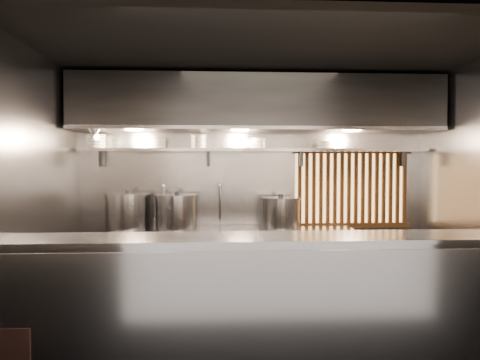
{
  "coord_description": "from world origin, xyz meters",
  "views": [
    {
      "loc": [
        -0.55,
        -4.63,
        1.71
      ],
      "look_at": [
        -0.24,
        0.55,
        1.52
      ],
      "focal_mm": 35.0,
      "sensor_mm": 36.0,
      "label": 1
    }
  ],
  "objects": [
    {
      "name": "ceiling",
      "position": [
        0.0,
        0.0,
        2.8
      ],
      "size": [
        4.5,
        4.5,
        0.0
      ],
      "primitive_type": "plane",
      "rotation": [
        3.14,
        0.0,
        0.0
      ],
      "color": "black",
      "rests_on": "wall_back"
    },
    {
      "name": "bowl_stack_0",
      "position": [
        -2.0,
        1.32,
        1.98
      ],
      "size": [
        0.24,
        0.24,
        0.17
      ],
      "color": "white",
      "rests_on": "bowl_shelf"
    },
    {
      "name": "pendant_bulb",
      "position": [
        -0.1,
        1.2,
        1.96
      ],
      "size": [
        0.09,
        0.09,
        0.19
      ],
      "color": "#2D2D30",
      "rests_on": "exhaust_hood"
    },
    {
      "name": "floor",
      "position": [
        0.0,
        0.0,
        0.0
      ],
      "size": [
        4.5,
        4.5,
        0.0
      ],
      "primitive_type": "plane",
      "color": "black",
      "rests_on": "ground"
    },
    {
      "name": "cooking_bench",
      "position": [
        -0.3,
        1.13,
        0.45
      ],
      "size": [
        3.0,
        0.7,
        0.9
      ],
      "primitive_type": "cube",
      "color": "#949499",
      "rests_on": "floor"
    },
    {
      "name": "serving_counter",
      "position": [
        0.0,
        -0.96,
        0.57
      ],
      "size": [
        4.5,
        0.56,
        1.13
      ],
      "color": "#949499",
      "rests_on": "floor"
    },
    {
      "name": "bowl_stack_2",
      "position": [
        -0.72,
        1.32,
        1.98
      ],
      "size": [
        0.2,
        0.2,
        0.17
      ],
      "color": "white",
      "rests_on": "bowl_shelf"
    },
    {
      "name": "stock_pot_right",
      "position": [
        0.3,
        1.14,
        1.09
      ],
      "size": [
        0.53,
        0.53,
        0.43
      ],
      "rotation": [
        0.0,
        0.0,
        0.07
      ],
      "color": "#949499",
      "rests_on": "cooking_bench"
    },
    {
      "name": "wood_screen",
      "position": [
        1.3,
        1.45,
        1.38
      ],
      "size": [
        1.56,
        0.09,
        1.04
      ],
      "color": "#FFC372",
      "rests_on": "wall_back"
    },
    {
      "name": "bowl_stack_4",
      "position": [
        0.91,
        1.32,
        1.95
      ],
      "size": [
        0.23,
        0.23,
        0.09
      ],
      "color": "white",
      "rests_on": "bowl_shelf"
    },
    {
      "name": "wall_left",
      "position": [
        -2.25,
        0.0,
        1.4
      ],
      "size": [
        0.0,
        3.0,
        3.0
      ],
      "primitive_type": "plane",
      "rotation": [
        1.57,
        0.0,
        1.57
      ],
      "color": "gray",
      "rests_on": "floor"
    },
    {
      "name": "bowl_stack_3",
      "position": [
        0.04,
        1.32,
        1.97
      ],
      "size": [
        0.23,
        0.23,
        0.13
      ],
      "color": "white",
      "rests_on": "bowl_shelf"
    },
    {
      "name": "stock_pot_left",
      "position": [
        -0.99,
        1.13,
        1.12
      ],
      "size": [
        0.61,
        0.61,
        0.47
      ],
      "rotation": [
        0.0,
        0.0,
        0.14
      ],
      "color": "#949499",
      "rests_on": "cooking_bench"
    },
    {
      "name": "bowl_shelf",
      "position": [
        0.0,
        1.32,
        1.88
      ],
      "size": [
        4.4,
        0.34,
        0.04
      ],
      "primitive_type": "cube",
      "color": "#949499",
      "rests_on": "wall_back"
    },
    {
      "name": "heat_lamp",
      "position": [
        -1.9,
        0.85,
        2.07
      ],
      "size": [
        0.25,
        0.35,
        0.2
      ],
      "color": "#949499",
      "rests_on": "exhaust_hood"
    },
    {
      "name": "exhaust_hood",
      "position": [
        0.0,
        1.1,
        2.42
      ],
      "size": [
        4.4,
        0.81,
        0.65
      ],
      "color": "#2D2D30",
      "rests_on": "ceiling"
    },
    {
      "name": "faucet_left",
      "position": [
        -1.15,
        1.37,
        1.31
      ],
      "size": [
        0.04,
        0.3,
        0.5
      ],
      "color": "silver",
      "rests_on": "wall_back"
    },
    {
      "name": "bowl_stack_1",
      "position": [
        -1.24,
        1.32,
        1.97
      ],
      "size": [
        0.22,
        0.22,
        0.13
      ],
      "color": "white",
      "rests_on": "bowl_shelf"
    },
    {
      "name": "stock_pot_mid",
      "position": [
        -1.59,
        1.18,
        1.12
      ],
      "size": [
        0.73,
        0.73,
        0.48
      ],
      "rotation": [
        0.0,
        0.0,
        -0.35
      ],
      "color": "#949499",
      "rests_on": "cooking_bench"
    },
    {
      "name": "wall_back",
      "position": [
        0.0,
        1.5,
        1.4
      ],
      "size": [
        4.5,
        0.0,
        4.5
      ],
      "primitive_type": "plane",
      "rotation": [
        1.57,
        0.0,
        0.0
      ],
      "color": "gray",
      "rests_on": "floor"
    },
    {
      "name": "red_placard",
      "position": [
        -2.0,
        -1.22,
        0.33
      ],
      "size": [
        0.27,
        0.02,
        0.38
      ],
      "primitive_type": "cube",
      "rotation": [
        0.0,
        0.0,
        -0.01
      ],
      "color": "red",
      "rests_on": "serving_counter"
    },
    {
      "name": "faucet_right",
      "position": [
        -0.45,
        1.37,
        1.31
      ],
      "size": [
        0.04,
        0.3,
        0.5
      ],
      "color": "silver",
      "rests_on": "wall_back"
    }
  ]
}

